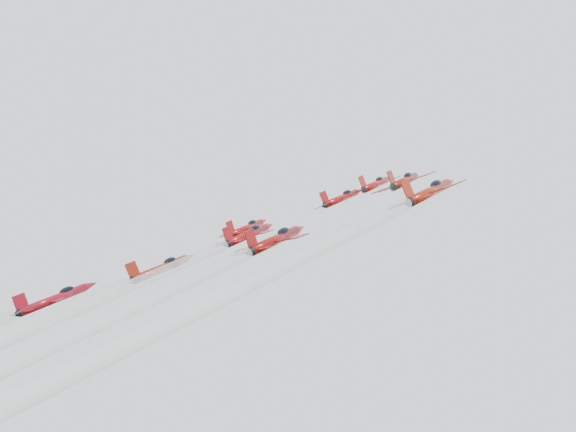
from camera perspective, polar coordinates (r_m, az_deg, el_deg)
The scene contains 5 objects.
jet_lead at distance 137.68m, azimuth 6.29°, elevation 2.29°, with size 10.05×12.74×8.52m.
jet_row2_left at distance 132.39m, azimuth -2.92°, elevation -0.82°, with size 9.39×11.91×7.97m.
jet_row2_center at distance 129.25m, azimuth 3.85°, elevation 1.31°, with size 9.17×11.63×7.78m.
jet_row2_right at distance 120.70m, azimuth 8.32°, elevation 2.51°, with size 10.36×13.14×8.79m.
jet_rear_farright at distance 48.53m, azimuth -8.74°, elevation -8.29°, with size 9.42×87.27×55.45m.
Camera 1 is at (62.33, -84.57, 96.67)m, focal length 50.00 mm.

